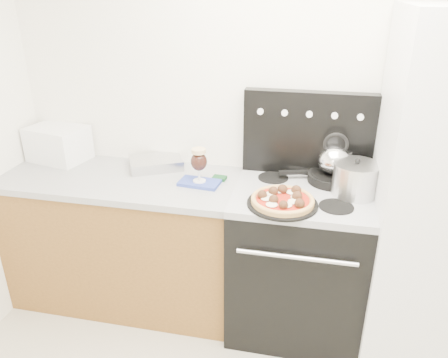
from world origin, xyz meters
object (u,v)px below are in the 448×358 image
(fridge, at_px, (439,201))
(pizza_pan, at_px, (282,204))
(tea_kettle, at_px, (334,157))
(stove_body, at_px, (297,263))
(stock_pot, at_px, (355,180))
(base_cabinet, at_px, (127,242))
(skillet, at_px, (332,178))
(pizza, at_px, (283,199))
(oven_mitt, at_px, (199,183))
(toaster_oven, at_px, (58,143))
(beer_glass, at_px, (199,165))

(fridge, height_order, pizza_pan, fridge)
(tea_kettle, bearing_deg, pizza_pan, -131.72)
(stove_body, relative_size, stock_pot, 3.69)
(base_cabinet, relative_size, skillet, 5.14)
(fridge, bearing_deg, stock_pot, 173.69)
(pizza, relative_size, tea_kettle, 1.57)
(fridge, bearing_deg, oven_mitt, 178.26)
(toaster_oven, xyz_separation_m, tea_kettle, (1.77, -0.04, 0.06))
(pizza_pan, distance_m, tea_kettle, 0.46)
(beer_glass, relative_size, skillet, 0.73)
(beer_glass, xyz_separation_m, stock_pot, (0.87, 0.01, -0.02))
(fridge, relative_size, pizza, 5.79)
(fridge, height_order, skillet, fridge)
(oven_mitt, bearing_deg, toaster_oven, 169.23)
(pizza, xyz_separation_m, stock_pot, (0.37, 0.20, 0.05))
(toaster_oven, relative_size, tea_kettle, 1.72)
(stove_body, relative_size, beer_glass, 4.27)
(beer_glass, height_order, stock_pot, beer_glass)
(oven_mitt, bearing_deg, stove_body, -1.37)
(stove_body, relative_size, tea_kettle, 4.23)
(stove_body, distance_m, pizza_pan, 0.53)
(base_cabinet, xyz_separation_m, pizza_pan, (1.01, -0.21, 0.50))
(stock_pot, bearing_deg, stove_body, -175.38)
(fridge, xyz_separation_m, stock_pot, (-0.43, 0.05, 0.06))
(stove_body, bearing_deg, toaster_oven, 172.68)
(fridge, xyz_separation_m, beer_glass, (-1.30, 0.04, 0.07))
(oven_mitt, relative_size, pizza_pan, 0.63)
(stove_body, height_order, beer_glass, beer_glass)
(base_cabinet, relative_size, oven_mitt, 6.17)
(tea_kettle, bearing_deg, fridge, -25.15)
(stove_body, bearing_deg, oven_mitt, 178.63)
(fridge, bearing_deg, base_cabinet, 178.41)
(beer_glass, relative_size, stock_pot, 0.86)
(stove_body, height_order, stock_pot, stock_pot)
(pizza_pan, relative_size, tea_kettle, 1.78)
(stove_body, distance_m, fridge, 0.87)
(fridge, height_order, stock_pot, fridge)
(oven_mitt, distance_m, beer_glass, 0.11)
(toaster_oven, bearing_deg, stove_body, 5.35)
(beer_glass, xyz_separation_m, pizza_pan, (0.50, -0.20, -0.10))
(toaster_oven, distance_m, beer_glass, 1.03)
(base_cabinet, xyz_separation_m, skillet, (1.27, 0.14, 0.52))
(base_cabinet, bearing_deg, stock_pot, -0.12)
(fridge, xyz_separation_m, tea_kettle, (-0.54, 0.19, 0.12))
(fridge, relative_size, stock_pot, 7.96)
(stove_body, bearing_deg, tea_kettle, 46.22)
(stove_body, xyz_separation_m, pizza_pan, (-0.10, -0.18, 0.49))
(toaster_oven, xyz_separation_m, beer_glass, (1.01, -0.19, 0.01))
(toaster_oven, xyz_separation_m, skillet, (1.77, -0.04, -0.07))
(base_cabinet, distance_m, fridge, 1.88)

